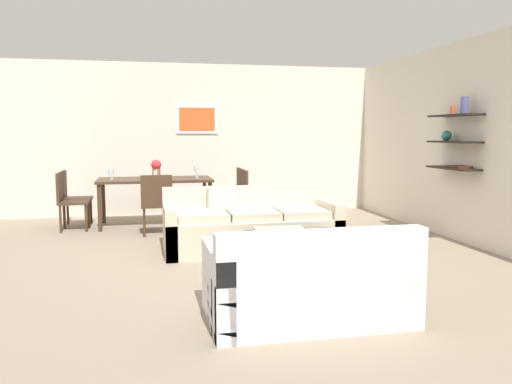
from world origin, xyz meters
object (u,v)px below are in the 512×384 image
(dining_chair_right_near, at_px, (238,193))
(wine_glass_foot, at_px, (155,174))
(dining_chair_left_far, at_px, (72,194))
(loveseat_white, at_px, (307,283))
(wine_glass_right_near, at_px, (197,171))
(dining_table, at_px, (155,183))
(dining_chair_left_near, at_px, (68,197))
(apple_on_coffee_table, at_px, (279,232))
(wine_glass_right_far, at_px, (196,169))
(centerpiece_vase, at_px, (156,168))
(sofa_beige, at_px, (250,227))
(decorative_bowl, at_px, (294,234))
(coffee_table, at_px, (301,255))
(candle_jar, at_px, (322,234))
(wine_glass_left_far, at_px, (112,171))
(dining_chair_right_far, at_px, (233,191))
(wine_glass_left_near, at_px, (111,173))
(dining_chair_foot, at_px, (157,201))

(dining_chair_right_near, height_order, wine_glass_foot, wine_glass_foot)
(dining_chair_right_near, relative_size, dining_chair_left_far, 1.00)
(loveseat_white, distance_m, wine_glass_foot, 4.36)
(dining_chair_left_far, xyz_separation_m, wine_glass_right_near, (1.96, -0.31, 0.36))
(dining_table, xyz_separation_m, dining_chair_left_far, (-1.29, 0.20, -0.17))
(dining_chair_left_near, height_order, wine_glass_right_near, wine_glass_right_near)
(loveseat_white, relative_size, apple_on_coffee_table, 19.34)
(dining_chair_left_near, relative_size, wine_glass_right_far, 4.69)
(wine_glass_right_near, relative_size, centerpiece_vase, 0.55)
(sofa_beige, xyz_separation_m, decorative_bowl, (0.23, -1.19, 0.13))
(coffee_table, relative_size, centerpiece_vase, 3.52)
(sofa_beige, relative_size, candle_jar, 34.82)
(sofa_beige, xyz_separation_m, wine_glass_left_far, (-1.79, 2.18, 0.57))
(coffee_table, bearing_deg, apple_on_coffee_table, 151.78)
(apple_on_coffee_table, height_order, dining_chair_right_far, dining_chair_right_far)
(wine_glass_right_near, distance_m, wine_glass_foot, 0.72)
(wine_glass_foot, bearing_deg, coffee_table, -63.28)
(candle_jar, height_order, dining_chair_left_far, dining_chair_left_far)
(wine_glass_right_far, distance_m, wine_glass_left_far, 1.33)
(apple_on_coffee_table, xyz_separation_m, wine_glass_foot, (-1.22, 2.73, 0.44))
(wine_glass_foot, bearing_deg, apple_on_coffee_table, -65.90)
(candle_jar, distance_m, centerpiece_vase, 3.73)
(centerpiece_vase, bearing_deg, coffee_table, -66.78)
(dining_chair_right_near, xyz_separation_m, wine_glass_right_near, (-0.63, 0.09, 0.36))
(coffee_table, relative_size, dining_chair_left_far, 1.18)
(loveseat_white, relative_size, wine_glass_left_near, 9.77)
(sofa_beige, distance_m, dining_chair_foot, 1.66)
(loveseat_white, xyz_separation_m, wine_glass_foot, (-1.07, 4.19, 0.56))
(apple_on_coffee_table, distance_m, wine_glass_left_near, 3.58)
(loveseat_white, relative_size, wine_glass_right_near, 9.64)
(dining_chair_right_far, height_order, wine_glass_left_far, wine_glass_left_far)
(candle_jar, xyz_separation_m, wine_glass_left_far, (-2.32, 3.38, 0.45))
(dining_chair_left_near, relative_size, dining_chair_left_far, 1.00)
(decorative_bowl, bearing_deg, candle_jar, -3.37)
(dining_chair_right_near, distance_m, wine_glass_left_near, 1.99)
(dining_chair_foot, bearing_deg, candle_jar, -55.63)
(apple_on_coffee_table, bearing_deg, decorative_bowl, -45.09)
(candle_jar, height_order, dining_table, dining_table)
(dining_chair_left_far, bearing_deg, wine_glass_right_far, -2.66)
(wine_glass_left_far, relative_size, centerpiece_vase, 0.54)
(dining_chair_left_far, distance_m, wine_glass_left_far, 0.73)
(decorative_bowl, bearing_deg, apple_on_coffee_table, 134.91)
(dining_chair_right_far, xyz_separation_m, wine_glass_foot, (-1.29, -0.59, 0.35))
(loveseat_white, xyz_separation_m, dining_chair_right_far, (0.22, 4.78, 0.21))
(dining_chair_left_far, xyz_separation_m, centerpiece_vase, (1.32, -0.16, 0.41))
(sofa_beige, height_order, dining_chair_right_near, dining_chair_right_near)
(dining_table, relative_size, dining_chair_left_far, 2.02)
(dining_chair_left_far, bearing_deg, dining_chair_foot, -39.28)
(dining_chair_foot, bearing_deg, loveseat_white, -73.89)
(dining_chair_left_near, bearing_deg, sofa_beige, -37.56)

